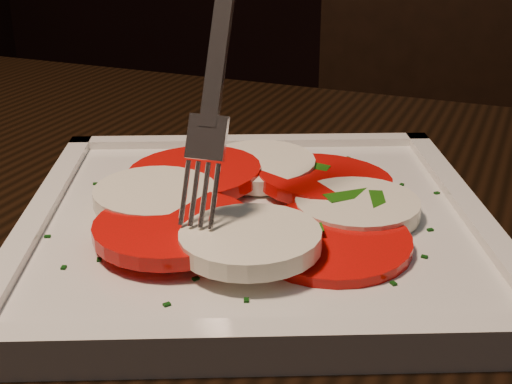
% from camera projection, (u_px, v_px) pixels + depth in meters
% --- Properties ---
extents(chair, '(0.43, 0.43, 0.93)m').
position_uv_depth(chair, '(437.00, 184.00, 1.10)').
color(chair, black).
rests_on(chair, ground).
extents(plate, '(0.35, 0.35, 0.01)m').
position_uv_depth(plate, '(256.00, 226.00, 0.44)').
color(plate, white).
rests_on(plate, table).
extents(caprese_salad, '(0.23, 0.23, 0.02)m').
position_uv_depth(caprese_salad, '(256.00, 202.00, 0.43)').
color(caprese_salad, '#E20506').
rests_on(caprese_salad, plate).
extents(fork, '(0.04, 0.09, 0.18)m').
position_uv_depth(fork, '(226.00, 40.00, 0.39)').
color(fork, white).
rests_on(fork, caprese_salad).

